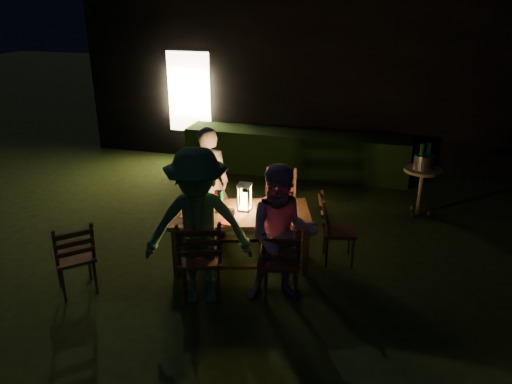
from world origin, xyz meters
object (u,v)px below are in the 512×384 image
(chair_spare, at_px, (76,269))
(person_house_side, at_px, (208,183))
(chair_end, at_px, (337,241))
(lantern, at_px, (244,198))
(side_table, at_px, (422,174))
(chair_far_left, at_px, (209,217))
(bottle_table, at_px, (220,202))
(dining_table, at_px, (241,217))
(bottle_bucket_a, at_px, (421,159))
(chair_far_right, at_px, (280,216))
(bottle_bucket_b, at_px, (428,158))
(person_opp_right, at_px, (282,235))
(ice_bucket, at_px, (424,162))
(person_opp_left, at_px, (198,228))
(chair_near_left, at_px, (201,272))
(chair_near_right, at_px, (281,274))

(chair_spare, bearing_deg, person_house_side, 17.67)
(chair_end, distance_m, chair_spare, 3.18)
(lantern, bearing_deg, side_table, 43.93)
(chair_far_left, relative_size, bottle_table, 3.37)
(dining_table, xyz_separation_m, chair_end, (1.17, 0.37, -0.36))
(chair_spare, height_order, bottle_bucket_a, bottle_bucket_a)
(chair_far_right, height_order, bottle_bucket_b, bottle_bucket_b)
(person_opp_right, bearing_deg, ice_bucket, 43.99)
(person_opp_right, distance_m, person_opp_left, 0.91)
(person_house_side, xyz_separation_m, ice_bucket, (2.89, 1.52, 0.07))
(chair_near_left, relative_size, chair_end, 1.15)
(lantern, distance_m, bottle_bucket_b, 3.10)
(chair_spare, distance_m, ice_bucket, 5.11)
(chair_spare, height_order, side_table, chair_spare)
(chair_near_right, bearing_deg, bottle_bucket_b, 48.11)
(person_opp_left, xyz_separation_m, bottle_table, (-0.05, 0.84, -0.04))
(dining_table, bearing_deg, person_house_side, 118.76)
(chair_spare, relative_size, bottle_bucket_a, 3.00)
(dining_table, height_order, person_opp_left, person_opp_left)
(person_opp_left, bearing_deg, side_table, 34.80)
(lantern, bearing_deg, chair_near_left, -103.99)
(person_house_side, bearing_deg, bottle_bucket_b, -169.31)
(chair_near_right, relative_size, bottle_bucket_b, 2.90)
(chair_near_right, bearing_deg, person_house_side, 124.71)
(dining_table, height_order, bottle_bucket_b, bottle_bucket_b)
(chair_near_left, xyz_separation_m, chair_spare, (-1.42, -0.28, -0.04))
(dining_table, xyz_separation_m, chair_near_right, (0.66, -0.60, -0.36))
(bottle_table, relative_size, side_table, 0.37)
(chair_near_left, relative_size, ice_bucket, 3.59)
(dining_table, relative_size, bottle_bucket_b, 5.89)
(dining_table, relative_size, person_opp_right, 1.18)
(chair_far_right, xyz_separation_m, chair_end, (0.88, -0.53, -0.01))
(chair_end, bearing_deg, bottle_bucket_b, 136.66)
(person_house_side, height_order, bottle_bucket_b, person_house_side)
(ice_bucket, bearing_deg, person_opp_right, -118.77)
(person_opp_right, height_order, lantern, person_opp_right)
(chair_end, bearing_deg, chair_near_right, -40.79)
(person_opp_left, bearing_deg, person_house_side, 90.00)
(side_table, bearing_deg, person_opp_right, -118.77)
(chair_near_right, bearing_deg, dining_table, 125.46)
(chair_near_right, distance_m, bottle_bucket_b, 3.30)
(bottle_table, bearing_deg, dining_table, 17.25)
(chair_near_right, distance_m, lantern, 1.08)
(chair_near_left, distance_m, person_opp_right, 1.02)
(bottle_bucket_a, bearing_deg, side_table, 38.66)
(ice_bucket, bearing_deg, lantern, -136.07)
(chair_far_right, relative_size, bottle_bucket_a, 3.05)
(person_opp_left, bearing_deg, chair_end, 26.05)
(dining_table, relative_size, side_table, 2.50)
(chair_far_right, relative_size, chair_end, 1.04)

